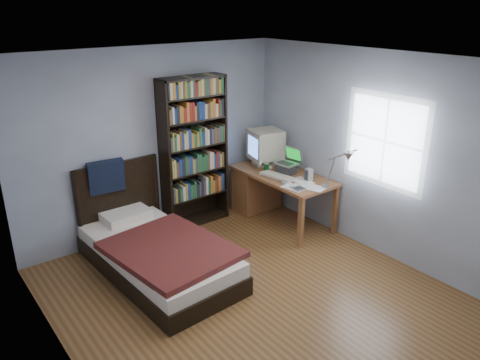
# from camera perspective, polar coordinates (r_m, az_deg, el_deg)

# --- Properties ---
(room) EXTENTS (4.20, 4.24, 2.50)m
(room) POSITION_cam_1_polar(r_m,az_deg,el_deg) (4.66, 1.91, -1.09)
(room) COLOR brown
(room) RESTS_ON ground
(desk) EXTENTS (0.75, 1.56, 0.73)m
(desk) POSITION_cam_1_polar(r_m,az_deg,el_deg) (7.02, 2.74, -0.71)
(desk) COLOR brown
(desk) RESTS_ON floor
(crt_monitor) EXTENTS (0.56, 0.52, 0.53)m
(crt_monitor) POSITION_cam_1_polar(r_m,az_deg,el_deg) (6.89, 3.02, 4.29)
(crt_monitor) COLOR beige
(crt_monitor) RESTS_ON desk
(laptop) EXTENTS (0.32, 0.32, 0.37)m
(laptop) POSITION_cam_1_polar(r_m,az_deg,el_deg) (6.61, 5.74, 1.71)
(laptop) COLOR #2D2D30
(laptop) RESTS_ON desk
(desk_lamp) EXTENTS (0.25, 0.54, 0.64)m
(desk_lamp) POSITION_cam_1_polar(r_m,az_deg,el_deg) (5.68, 12.68, 2.45)
(desk_lamp) COLOR #99999E
(desk_lamp) RESTS_ON desk
(keyboard) EXTENTS (0.28, 0.53, 0.05)m
(keyboard) POSITION_cam_1_polar(r_m,az_deg,el_deg) (6.46, 4.59, 0.46)
(keyboard) COLOR beige
(keyboard) RESTS_ON desk
(speaker) EXTENTS (0.09, 0.09, 0.17)m
(speaker) POSITION_cam_1_polar(r_m,az_deg,el_deg) (6.37, 8.38, 0.64)
(speaker) COLOR #969699
(speaker) RESTS_ON desk
(soda_can) EXTENTS (0.06, 0.06, 0.12)m
(soda_can) POSITION_cam_1_polar(r_m,az_deg,el_deg) (6.67, 3.27, 1.54)
(soda_can) COLOR #083C1A
(soda_can) RESTS_ON desk
(mouse) EXTENTS (0.06, 0.11, 0.04)m
(mouse) POSITION_cam_1_polar(r_m,az_deg,el_deg) (6.79, 3.61, 1.54)
(mouse) COLOR silver
(mouse) RESTS_ON desk
(phone_silver) EXTENTS (0.05, 0.10, 0.02)m
(phone_silver) POSITION_cam_1_polar(r_m,az_deg,el_deg) (6.23, 5.40, -0.42)
(phone_silver) COLOR silver
(phone_silver) RESTS_ON desk
(phone_grey) EXTENTS (0.06, 0.11, 0.02)m
(phone_grey) POSITION_cam_1_polar(r_m,az_deg,el_deg) (6.10, 6.51, -0.94)
(phone_grey) COLOR #969699
(phone_grey) RESTS_ON desk
(external_drive) EXTENTS (0.13, 0.13, 0.03)m
(external_drive) POSITION_cam_1_polar(r_m,az_deg,el_deg) (6.06, 7.19, -1.11)
(external_drive) COLOR #969699
(external_drive) RESTS_ON desk
(bookshelf) EXTENTS (0.94, 0.30, 2.09)m
(bookshelf) POSITION_cam_1_polar(r_m,az_deg,el_deg) (6.49, -5.62, 3.35)
(bookshelf) COLOR black
(bookshelf) RESTS_ON floor
(bed) EXTENTS (1.30, 2.20, 1.16)m
(bed) POSITION_cam_1_polar(r_m,az_deg,el_deg) (5.66, -10.38, -8.46)
(bed) COLOR black
(bed) RESTS_ON floor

